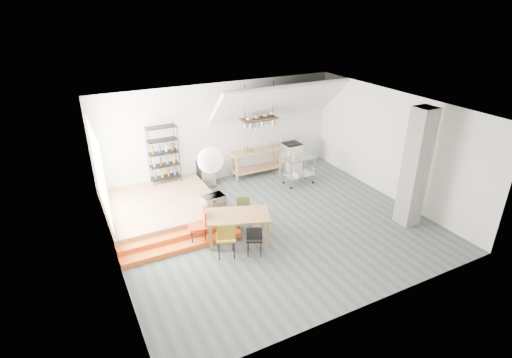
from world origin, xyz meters
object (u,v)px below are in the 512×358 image
dining_table (238,217)px  rolling_cart (299,167)px  stove (291,155)px  mini_fridge (206,173)px

dining_table → rolling_cart: 3.79m
stove → dining_table: stove is taller
stove → mini_fridge: bearing=179.2°
stove → dining_table: 4.95m
dining_table → rolling_cart: rolling_cart is taller
stove → mini_fridge: stove is taller
rolling_cart → mini_fridge: size_ratio=1.16×
stove → dining_table: (-3.63, -3.36, 0.17)m
stove → dining_table: bearing=-137.3°
dining_table → rolling_cart: bearing=54.2°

